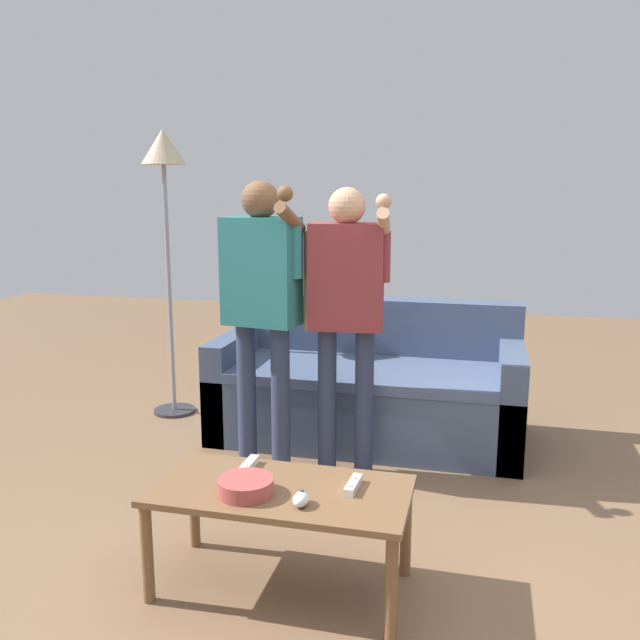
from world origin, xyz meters
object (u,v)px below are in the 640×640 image
(snack_bowl, at_px, (246,486))
(game_remote_wand_near, at_px, (353,485))
(player_center, at_px, (346,298))
(game_remote_wand_far, at_px, (249,465))
(floor_lamp, at_px, (164,178))
(couch, at_px, (368,389))
(coffee_table, at_px, (280,501))
(game_remote_nunchuk, at_px, (301,499))
(player_left, at_px, (262,293))

(snack_bowl, distance_m, game_remote_wand_near, 0.40)
(snack_bowl, height_order, game_remote_wand_near, snack_bowl)
(player_center, height_order, game_remote_wand_far, player_center)
(snack_bowl, xyz_separation_m, game_remote_wand_near, (0.37, 0.14, -0.01))
(player_center, relative_size, game_remote_wand_near, 9.82)
(snack_bowl, relative_size, game_remote_wand_far, 1.38)
(snack_bowl, height_order, floor_lamp, floor_lamp)
(floor_lamp, distance_m, game_remote_wand_far, 2.30)
(couch, xyz_separation_m, game_remote_wand_near, (0.23, -1.62, 0.13))
(coffee_table, bearing_deg, game_remote_nunchuk, -46.03)
(player_center, xyz_separation_m, game_remote_wand_far, (-0.19, -0.97, -0.53))
(player_left, height_order, game_remote_wand_near, player_left)
(player_left, bearing_deg, game_remote_wand_far, -74.76)
(game_remote_wand_far, bearing_deg, couch, 82.22)
(couch, xyz_separation_m, player_center, (-0.02, -0.57, 0.66))
(couch, height_order, game_remote_nunchuk, couch)
(game_remote_nunchuk, relative_size, game_remote_wand_near, 0.57)
(floor_lamp, bearing_deg, game_remote_wand_far, -55.02)
(coffee_table, bearing_deg, couch, 88.66)
(couch, relative_size, floor_lamp, 0.97)
(game_remote_nunchuk, relative_size, floor_lamp, 0.05)
(player_center, bearing_deg, snack_bowl, -95.94)
(player_center, relative_size, game_remote_wand_far, 10.26)
(snack_bowl, height_order, player_left, player_left)
(floor_lamp, relative_size, player_left, 1.21)
(floor_lamp, xyz_separation_m, player_center, (1.33, -0.67, -0.62))
(coffee_table, distance_m, game_remote_nunchuk, 0.18)
(snack_bowl, distance_m, player_left, 1.26)
(couch, bearing_deg, game_remote_wand_near, -82.02)
(floor_lamp, bearing_deg, player_center, -26.63)
(floor_lamp, relative_size, game_remote_wand_near, 12.18)
(coffee_table, xyz_separation_m, game_remote_wand_near, (0.27, 0.06, 0.07))
(couch, bearing_deg, player_left, -124.53)
(game_remote_nunchuk, distance_m, player_center, 1.32)
(snack_bowl, xyz_separation_m, floor_lamp, (-1.21, 1.85, 1.13))
(couch, bearing_deg, coffee_table, -91.34)
(couch, height_order, game_remote_wand_far, couch)
(player_center, bearing_deg, game_remote_wand_near, -76.65)
(snack_bowl, distance_m, floor_lamp, 2.48)
(game_remote_nunchuk, distance_m, floor_lamp, 2.62)
(couch, relative_size, snack_bowl, 8.97)
(coffee_table, distance_m, snack_bowl, 0.16)
(game_remote_wand_far, bearing_deg, player_center, 78.93)
(snack_bowl, relative_size, floor_lamp, 0.11)
(player_left, distance_m, game_remote_wand_near, 1.30)
(game_remote_wand_far, bearing_deg, snack_bowl, -72.77)
(player_center, bearing_deg, floor_lamp, 153.37)
(player_left, bearing_deg, snack_bowl, -74.37)
(couch, bearing_deg, floor_lamp, 175.95)
(player_center, bearing_deg, coffee_table, -90.93)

